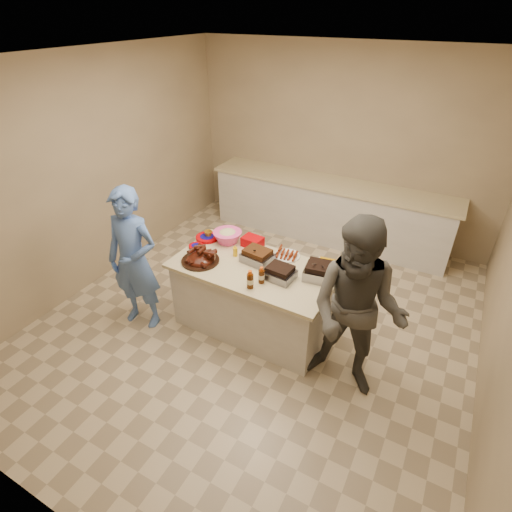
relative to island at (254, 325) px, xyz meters
The scene contains 20 objects.
room 0.11m from the island, 84.10° to the left, with size 4.50×5.00×2.70m, color tan, non-canonical shape.
back_counter 2.35m from the island, 89.73° to the left, with size 3.60×0.64×0.90m, color silver, non-canonical shape.
island is the anchor object (origin of this frame).
rib_platter 0.98m from the island, 161.72° to the right, with size 0.40×0.40×0.16m, color #3E1209, non-canonical shape.
pulled_pork_tray 0.80m from the island, 95.62° to the left, with size 0.31×0.23×0.09m, color #47230F.
brisket_tray 0.86m from the island, ahead, with size 0.28×0.23×0.08m, color black.
roasting_pan 1.03m from the island, 11.70° to the left, with size 0.26×0.26×0.11m, color gray.
coleslaw_bowl 0.98m from the island, 148.98° to the left, with size 0.32×0.32×0.22m, color #F6489C, non-canonical shape.
sausage_plate 0.89m from the island, 57.68° to the left, with size 0.28×0.28×0.05m, color silver.
mac_cheese_dish 1.11m from the island, 25.42° to the left, with size 0.27×0.20×0.07m, color #D09401.
bbq_bottle_a 0.87m from the island, 66.58° to the right, with size 0.06×0.06×0.19m, color #3B1904.
bbq_bottle_b 0.85m from the island, 46.22° to the right, with size 0.06×0.06×0.17m, color #3B1904.
mustard_bottle 0.85m from the island, 161.99° to the left, with size 0.05×0.05×0.13m, color yellow.
sauce_bowl 0.82m from the island, 95.40° to the left, with size 0.13×0.04×0.13m, color silver.
plate_stack_large 1.12m from the island, 161.52° to the left, with size 0.26×0.26×0.03m, color #A90005.
plate_stack_small 1.09m from the island, behind, with size 0.16×0.16×0.02m, color #A90005.
plastic_cup 1.12m from the island, 159.70° to the left, with size 0.09×0.09×0.09m, color #9D6A15.
basket_stack 0.90m from the island, 120.39° to the left, with size 0.22×0.16×0.11m, color #A90005.
guest_blue 1.25m from the island, 156.15° to the right, with size 0.59×1.61×0.39m, color #527ACD.
guest_gray 1.18m from the island, 14.03° to the right, with size 0.84×1.73×0.66m, color #504D48.
Camera 1 is at (1.62, -3.07, 3.07)m, focal length 28.00 mm.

